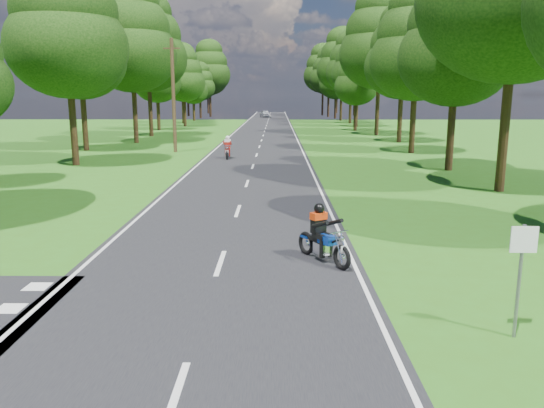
{
  "coord_description": "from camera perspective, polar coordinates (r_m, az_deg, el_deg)",
  "views": [
    {
      "loc": [
        1.39,
        -10.54,
        4.1
      ],
      "look_at": [
        1.26,
        4.0,
        1.1
      ],
      "focal_mm": 35.0,
      "sensor_mm": 36.0,
      "label": 1
    }
  ],
  "objects": [
    {
      "name": "road_sign",
      "position": [
        9.86,
        25.24,
        -5.74
      ],
      "size": [
        0.45,
        0.07,
        2.0
      ],
      "color": "slate",
      "rests_on": "ground"
    },
    {
      "name": "rider_near_blue",
      "position": [
        13.16,
        5.56,
        -3.15
      ],
      "size": [
        1.43,
        1.79,
        1.46
      ],
      "primitive_type": null,
      "rotation": [
        0.0,
        0.0,
        0.56
      ],
      "color": "#0E379D",
      "rests_on": "main_road"
    },
    {
      "name": "telegraph_pole",
      "position": [
        39.24,
        -10.56,
        11.43
      ],
      "size": [
        1.2,
        0.26,
        8.0
      ],
      "color": "#382616",
      "rests_on": "ground"
    },
    {
      "name": "main_road",
      "position": [
        60.69,
        -0.81,
        7.8
      ],
      "size": [
        7.0,
        140.0,
        0.02
      ],
      "primitive_type": "cube",
      "color": "black",
      "rests_on": "ground"
    },
    {
      "name": "treeline",
      "position": [
        70.73,
        0.56,
        15.03
      ],
      "size": [
        40.0,
        115.35,
        14.78
      ],
      "color": "black",
      "rests_on": "ground"
    },
    {
      "name": "ground",
      "position": [
        11.4,
        -6.64,
        -9.51
      ],
      "size": [
        160.0,
        160.0,
        0.0
      ],
      "primitive_type": "plane",
      "color": "#2D6216",
      "rests_on": "ground"
    },
    {
      "name": "rider_far_red",
      "position": [
        34.81,
        -4.81,
        6.11
      ],
      "size": [
        0.66,
        1.79,
        1.47
      ],
      "primitive_type": null,
      "rotation": [
        0.0,
        0.0,
        0.04
      ],
      "color": "#B7150E",
      "rests_on": "main_road"
    },
    {
      "name": "distant_car",
      "position": [
        99.22,
        -0.73,
        9.69
      ],
      "size": [
        2.38,
        4.13,
        1.32
      ],
      "primitive_type": "imported",
      "rotation": [
        0.0,
        0.0,
        0.22
      ],
      "color": "#B9BCC1",
      "rests_on": "main_road"
    },
    {
      "name": "road_markings",
      "position": [
        58.83,
        -0.99,
        7.69
      ],
      "size": [
        7.4,
        140.0,
        0.01
      ],
      "color": "silver",
      "rests_on": "main_road"
    }
  ]
}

